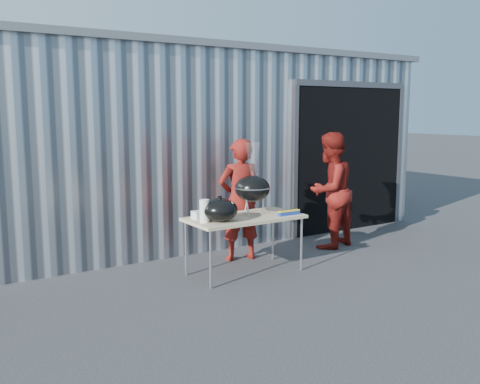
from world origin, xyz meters
TOP-DOWN VIEW (x-y plane):
  - ground at (0.00, 0.00)m, footprint 80.00×80.00m
  - building at (0.92, 4.59)m, footprint 8.20×6.20m
  - folding_table at (0.30, 0.52)m, footprint 1.50×0.75m
  - kettle_grill at (0.46, 0.58)m, footprint 0.47×0.47m
  - grill_lid at (-0.13, 0.42)m, footprint 0.44×0.44m
  - paper_towels at (-0.32, 0.47)m, footprint 0.12×0.12m
  - white_tub at (-0.25, 0.69)m, footprint 0.20×0.15m
  - foil_box at (0.82, 0.27)m, footprint 0.32×0.06m
  - person_cook at (0.60, 1.10)m, footprint 0.69×0.51m
  - person_bystander at (2.14, 0.93)m, footprint 1.00×0.86m

SIDE VIEW (x-z plane):
  - ground at x=0.00m, z-range 0.00..0.00m
  - folding_table at x=0.30m, z-range 0.33..1.08m
  - foil_box at x=0.82m, z-range 0.75..0.81m
  - white_tub at x=-0.25m, z-range 0.75..0.85m
  - person_cook at x=0.60m, z-range 0.00..1.71m
  - person_bystander at x=2.14m, z-range 0.00..1.78m
  - paper_towels at x=-0.32m, z-range 0.75..1.03m
  - grill_lid at x=-0.13m, z-range 0.74..1.05m
  - kettle_grill at x=0.46m, z-range 0.69..1.64m
  - building at x=0.92m, z-range -0.01..3.09m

